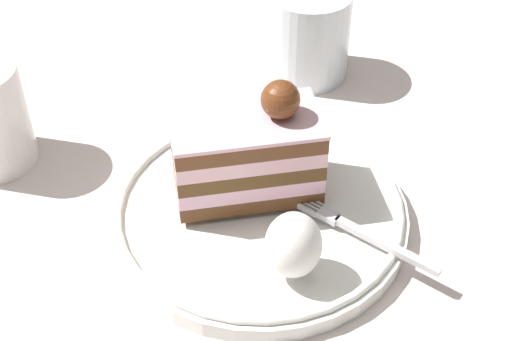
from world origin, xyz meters
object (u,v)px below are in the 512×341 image
object	(u,v)px
fork	(355,229)
dessert_plate	(256,210)
whipped_cream_dollop	(297,243)
drink_glass_near	(308,39)
cake_slice	(248,152)

from	to	relation	value
fork	dessert_plate	bearing A→B (deg)	-150.81
whipped_cream_dollop	drink_glass_near	world-z (taller)	drink_glass_near
whipped_cream_dollop	fork	distance (m)	0.06
dessert_plate	fork	world-z (taller)	fork
cake_slice	drink_glass_near	world-z (taller)	cake_slice
whipped_cream_dollop	drink_glass_near	bearing A→B (deg)	138.54
whipped_cream_dollop	fork	size ratio (longest dim) A/B	0.40
cake_slice	drink_glass_near	distance (m)	0.19
cake_slice	whipped_cream_dollop	distance (m)	0.09
drink_glass_near	cake_slice	bearing A→B (deg)	-53.40
cake_slice	fork	bearing A→B (deg)	21.85
dessert_plate	fork	bearing A→B (deg)	29.19
dessert_plate	whipped_cream_dollop	bearing A→B (deg)	-14.45
dessert_plate	fork	size ratio (longest dim) A/B	1.79
fork	drink_glass_near	size ratio (longest dim) A/B	1.47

